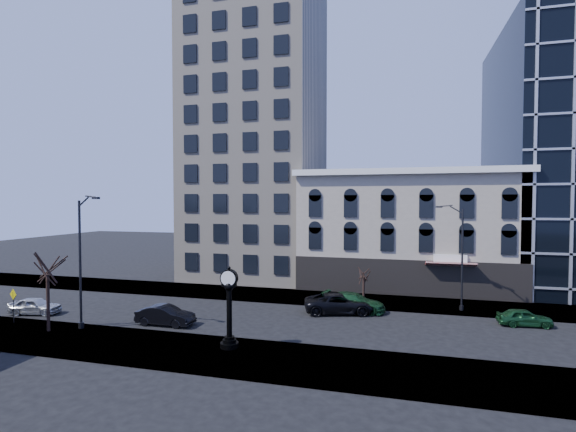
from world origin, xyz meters
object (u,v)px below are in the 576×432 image
(street_clock, at_px, (229,311))
(warning_sign, at_px, (13,300))
(car_near_a, at_px, (35,306))
(street_lamp_near, at_px, (86,227))
(car_near_b, at_px, (165,315))

(street_clock, xyz_separation_m, warning_sign, (-17.86, 0.76, -0.56))
(car_near_a, bearing_deg, warning_sign, -175.54)
(car_near_a, bearing_deg, street_lamp_near, -121.99)
(street_clock, bearing_deg, car_near_b, 146.60)
(warning_sign, height_order, car_near_b, warning_sign)
(warning_sign, bearing_deg, car_near_b, 27.92)
(street_lamp_near, xyz_separation_m, car_near_a, (-7.43, 2.69, -6.80))
(street_clock, height_order, street_lamp_near, street_lamp_near)
(street_clock, xyz_separation_m, car_near_a, (-18.65, 3.43, -1.74))
(street_lamp_near, bearing_deg, car_near_a, 175.18)
(street_lamp_near, xyz_separation_m, car_near_b, (4.54, 2.81, -6.76))
(street_lamp_near, height_order, warning_sign, street_lamp_near)
(car_near_a, height_order, car_near_b, car_near_b)
(warning_sign, relative_size, car_near_b, 0.58)
(warning_sign, xyz_separation_m, car_near_b, (11.18, 2.79, -1.15))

